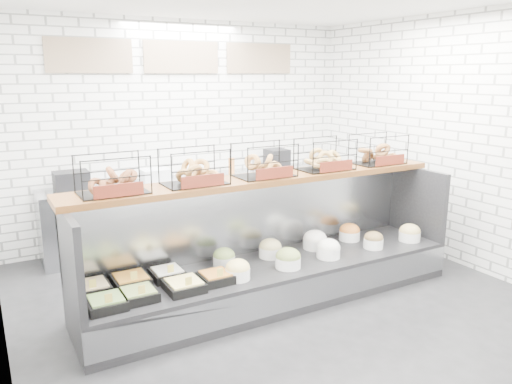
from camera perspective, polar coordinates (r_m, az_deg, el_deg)
ground at (r=5.10m, az=3.94°, el=-13.27°), size 5.50×5.50×0.00m
room_shell at (r=5.08m, az=0.52°, el=10.83°), size 5.02×5.51×3.01m
display_case at (r=5.22m, az=1.78°, el=-8.61°), size 4.00×0.90×1.20m
bagel_shelf at (r=5.08m, az=1.01°, el=3.10°), size 4.10×0.50×0.40m
prep_counter at (r=6.95m, az=-7.10°, el=-1.87°), size 4.00×0.60×1.20m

